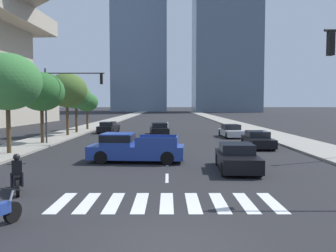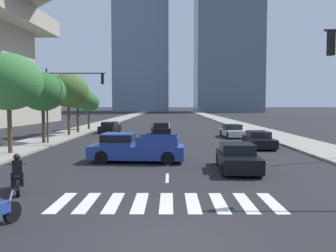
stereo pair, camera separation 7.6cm
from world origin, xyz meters
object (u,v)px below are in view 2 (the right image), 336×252
sedan_black_1 (160,129)px  street_tree_nearest (8,82)px  motorcycle_trailing (17,177)px  street_tree_third (68,90)px  pickup_truck (132,148)px  sedan_silver_4 (233,131)px  sedan_black_3 (237,158)px  traffic_signal_far (68,92)px  street_tree_fifth (89,102)px  street_tree_second (43,92)px  sedan_black_2 (110,128)px  street_tree_fourth (77,96)px  sedan_black_0 (259,140)px

sedan_black_1 → street_tree_nearest: size_ratio=0.68×
motorcycle_trailing → street_tree_third: bearing=-12.6°
pickup_truck → sedan_silver_4: pickup_truck is taller
motorcycle_trailing → sedan_black_3: motorcycle_trailing is taller
sedan_black_1 → sedan_silver_4: (7.43, -2.81, -0.01)m
traffic_signal_far → street_tree_third: 7.81m
pickup_truck → street_tree_fifth: (-8.38, 25.13, 2.79)m
street_tree_third → street_tree_fifth: (-0.00, 8.96, -1.20)m
sedan_black_1 → sedan_silver_4: 7.94m
pickup_truck → street_tree_second: (-8.38, 8.86, 3.57)m
street_tree_third → street_tree_fifth: 9.04m
street_tree_nearest → traffic_signal_far: bearing=69.9°
pickup_truck → sedan_black_3: (5.62, -2.54, -0.19)m
traffic_signal_far → street_tree_second: traffic_signal_far is taller
street_tree_fifth → sedan_black_2: bearing=-50.8°
sedan_black_3 → street_tree_third: 23.74m
street_tree_fourth → street_tree_nearest: bearing=-90.0°
pickup_truck → street_tree_nearest: (-8.38, 2.71, 4.00)m
traffic_signal_far → street_tree_third: bearing=106.3°
sedan_black_2 → traffic_signal_far: bearing=178.8°
traffic_signal_far → street_tree_fifth: size_ratio=1.32×
sedan_black_3 → traffic_signal_far: bearing=-130.6°
sedan_silver_4 → street_tree_second: size_ratio=0.79×
sedan_black_2 → street_tree_nearest: size_ratio=0.69×
street_tree_fifth → sedan_black_1: bearing=-36.2°
street_tree_second → street_tree_fourth: (0.00, 10.89, -0.10)m
motorcycle_trailing → sedan_black_2: bearing=-21.6°
sedan_black_2 → street_tree_nearest: (-3.48, -18.15, 4.21)m
sedan_silver_4 → sedan_black_0: bearing=-0.6°
street_tree_third → sedan_silver_4: bearing=-2.8°
motorcycle_trailing → street_tree_second: bearing=-7.5°
sedan_black_0 → street_tree_second: street_tree_second is taller
pickup_truck → sedan_black_1: bearing=-89.6°
sedan_black_2 → sedan_black_0: bearing=-130.3°
street_tree_second → traffic_signal_far: bearing=-4.5°
pickup_truck → street_tree_third: street_tree_third is taller
pickup_truck → street_tree_second: street_tree_second is taller
street_tree_nearest → street_tree_fourth: 17.05m
sedan_silver_4 → street_tree_fifth: (-16.95, 9.78, 3.01)m
sedan_black_3 → street_tree_third: size_ratio=0.70×
street_tree_nearest → street_tree_fifth: size_ratio=1.40×
street_tree_third → street_tree_fourth: 3.61m
street_tree_second → street_tree_fifth: 16.30m
sedan_black_2 → sedan_silver_4: (13.47, -5.51, -0.01)m
motorcycle_trailing → street_tree_fifth: bearing=-15.8°
pickup_truck → sedan_silver_4: size_ratio=1.21×
street_tree_third → street_tree_fourth: street_tree_third is taller
sedan_black_0 → street_tree_nearest: bearing=-74.9°
sedan_black_0 → street_tree_third: (-17.46, 9.37, 4.21)m
pickup_truck → sedan_black_1: (1.14, 18.16, -0.20)m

